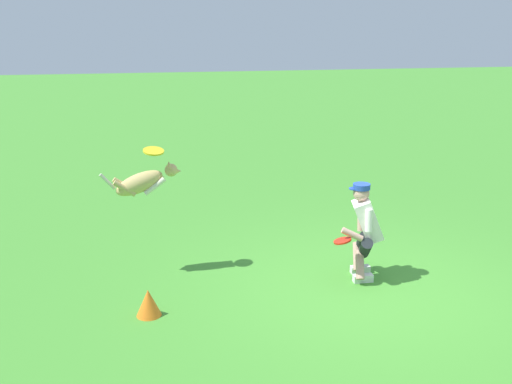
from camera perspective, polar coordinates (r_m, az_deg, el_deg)
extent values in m
plane|color=#438F30|center=(7.71, 10.79, -9.57)|extent=(60.00, 60.00, 0.00)
cube|color=silver|center=(8.26, 9.93, -7.30)|extent=(0.26, 0.10, 0.10)
cylinder|color=tan|center=(8.17, 9.65, -6.08)|extent=(0.17, 0.32, 0.37)
cylinder|color=#21262A|center=(8.08, 10.17, -4.67)|extent=(0.23, 0.43, 0.37)
cube|color=silver|center=(8.00, 10.19, -8.11)|extent=(0.26, 0.10, 0.10)
cylinder|color=tan|center=(7.92, 9.90, -6.87)|extent=(0.17, 0.32, 0.37)
cylinder|color=#21262A|center=(7.86, 10.40, -5.30)|extent=(0.23, 0.43, 0.37)
cube|color=white|center=(7.85, 10.63, -2.64)|extent=(0.47, 0.42, 0.58)
cylinder|color=white|center=(8.02, 10.31, -1.76)|extent=(0.12, 0.15, 0.29)
cylinder|color=white|center=(7.65, 10.71, -2.71)|extent=(0.12, 0.15, 0.29)
cylinder|color=tan|center=(7.66, 9.18, -4.02)|extent=(0.30, 0.14, 0.19)
cylinder|color=tan|center=(8.08, 9.95, -2.79)|extent=(0.11, 0.16, 0.27)
sphere|color=tan|center=(7.73, 10.04, -0.12)|extent=(0.21, 0.21, 0.21)
cylinder|color=#2343A8|center=(7.70, 10.07, 0.52)|extent=(0.22, 0.22, 0.07)
cylinder|color=#2343A8|center=(7.70, 9.32, 0.32)|extent=(0.12, 0.12, 0.02)
ellipsoid|color=tan|center=(7.93, -11.11, 0.84)|extent=(0.71, 0.31, 0.45)
ellipsoid|color=beige|center=(7.95, -9.82, 0.76)|extent=(0.13, 0.18, 0.15)
sphere|color=tan|center=(7.93, -8.12, 2.09)|extent=(0.17, 0.17, 0.17)
cone|color=tan|center=(7.94, -7.47, 2.00)|extent=(0.10, 0.10, 0.09)
cone|color=tan|center=(7.85, -8.24, 2.51)|extent=(0.06, 0.06, 0.07)
cone|color=tan|center=(7.96, -8.34, 2.70)|extent=(0.06, 0.06, 0.07)
cylinder|color=beige|center=(7.88, -9.65, 0.54)|extent=(0.30, 0.09, 0.24)
cylinder|color=beige|center=(8.02, -9.76, 0.83)|extent=(0.30, 0.09, 0.24)
cylinder|color=tan|center=(7.86, -12.45, 0.33)|extent=(0.30, 0.09, 0.24)
cylinder|color=tan|center=(8.00, -12.51, 0.62)|extent=(0.30, 0.09, 0.24)
cylinder|color=beige|center=(7.90, -14.03, 0.97)|extent=(0.20, 0.06, 0.23)
cylinder|color=yellow|center=(7.85, -9.78, 3.89)|extent=(0.39, 0.38, 0.10)
cylinder|color=red|center=(7.66, 8.27, -4.63)|extent=(0.23, 0.24, 0.10)
cone|color=orange|center=(7.13, -10.25, -10.37)|extent=(0.29, 0.29, 0.32)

